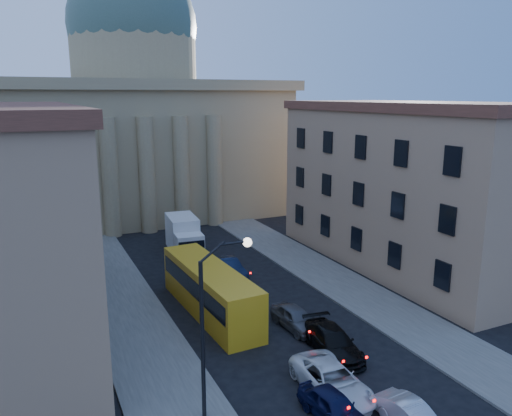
# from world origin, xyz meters

# --- Properties ---
(sidewalk_left) EXTENTS (5.00, 60.00, 0.15)m
(sidewalk_left) POSITION_xyz_m (-8.50, 18.00, 0.07)
(sidewalk_left) COLOR #54514D
(sidewalk_left) RESTS_ON ground
(sidewalk_right) EXTENTS (5.00, 60.00, 0.15)m
(sidewalk_right) POSITION_xyz_m (8.50, 18.00, 0.07)
(sidewalk_right) COLOR #54514D
(sidewalk_right) RESTS_ON ground
(church) EXTENTS (68.02, 28.76, 36.60)m
(church) POSITION_xyz_m (0.00, 55.47, 11.88)
(church) COLOR #917D59
(church) RESTS_ON ground
(building_right) EXTENTS (11.60, 26.60, 14.70)m
(building_right) POSITION_xyz_m (17.00, 22.00, 7.42)
(building_right) COLOR #9E7B5C
(building_right) RESTS_ON ground
(street_lamp) EXTENTS (2.62, 0.44, 8.83)m
(street_lamp) POSITION_xyz_m (-6.97, 8.00, 5.29)
(street_lamp) COLOR black
(street_lamp) RESTS_ON ground
(car_left_near) EXTENTS (2.15, 4.37, 1.44)m
(car_left_near) POSITION_xyz_m (-1.90, 5.34, 0.72)
(car_left_near) COLOR black
(car_left_near) RESTS_ON ground
(car_right_near) EXTENTS (1.78, 4.02, 1.28)m
(car_right_near) POSITION_xyz_m (1.09, 3.28, 0.64)
(car_right_near) COLOR #B0B2B8
(car_right_near) RESTS_ON ground
(car_left_mid) EXTENTS (2.84, 5.71, 1.56)m
(car_left_mid) POSITION_xyz_m (-0.80, 7.19, 0.78)
(car_left_mid) COLOR white
(car_left_mid) RESTS_ON ground
(car_right_mid) EXTENTS (2.85, 5.60, 1.56)m
(car_right_mid) POSITION_xyz_m (1.58, 10.66, 0.78)
(car_right_mid) COLOR black
(car_right_mid) RESTS_ON ground
(car_right_far) EXTENTS (2.04, 4.48, 1.49)m
(car_right_far) POSITION_xyz_m (1.21, 14.57, 0.75)
(car_right_far) COLOR #4E4F53
(car_right_far) RESTS_ON ground
(car_right_distant) EXTENTS (1.81, 4.83, 1.57)m
(car_right_distant) POSITION_xyz_m (0.80, 25.47, 0.79)
(car_right_distant) COLOR black
(car_right_distant) RESTS_ON ground
(city_bus) EXTENTS (3.41, 12.26, 3.42)m
(city_bus) POSITION_xyz_m (-3.12, 19.30, 1.84)
(city_bus) COLOR gold
(city_bus) RESTS_ON ground
(box_truck) EXTENTS (3.16, 6.77, 3.61)m
(box_truck) POSITION_xyz_m (-0.79, 33.16, 1.71)
(box_truck) COLOR silver
(box_truck) RESTS_ON ground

